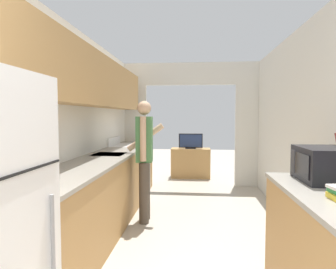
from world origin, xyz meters
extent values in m
cube|color=silver|center=(-1.39, 2.12, 1.25)|extent=(0.06, 7.83, 2.50)
cube|color=#B2844C|center=(-1.20, 3.11, 1.87)|extent=(0.32, 4.31, 0.65)
cube|color=silver|center=(-1.23, 5.46, 1.02)|extent=(0.65, 0.06, 2.05)
cube|color=silver|center=(1.23, 5.46, 1.02)|extent=(0.65, 0.06, 2.05)
cube|color=silver|center=(0.00, 5.46, 2.27)|extent=(3.12, 0.06, 0.45)
cube|color=#B2844C|center=(-1.06, 2.55, 0.44)|extent=(0.60, 3.19, 0.87)
cube|color=gray|center=(-1.06, 2.55, 0.89)|extent=(0.62, 3.21, 0.03)
cube|color=#B2844C|center=(-1.06, 5.07, 0.44)|extent=(0.60, 0.39, 0.87)
cube|color=gray|center=(-1.06, 5.08, 0.89)|extent=(0.62, 0.41, 0.03)
cube|color=#9EA3A8|center=(-1.06, 3.26, 0.90)|extent=(0.42, 0.44, 0.00)
cube|color=black|center=(-0.65, 0.57, 1.18)|extent=(0.01, 0.70, 0.01)
cylinder|color=#99999E|center=(-0.64, 0.80, 0.69)|extent=(0.02, 0.02, 0.65)
cube|color=white|center=(-1.05, 4.51, 0.45)|extent=(0.62, 0.73, 0.91)
cube|color=black|center=(-0.73, 4.51, 0.45)|extent=(0.01, 0.49, 0.27)
cylinder|color=#B7B7BC|center=(-0.71, 4.51, 0.68)|extent=(0.02, 0.58, 0.02)
cube|color=white|center=(-1.34, 4.51, 0.98)|extent=(0.04, 0.73, 0.14)
cylinder|color=#232328|center=(-0.92, 4.35, 0.90)|extent=(0.16, 0.16, 0.01)
cylinder|color=#232328|center=(-0.92, 4.67, 0.90)|extent=(0.16, 0.16, 0.01)
cylinder|color=#232328|center=(-1.17, 4.35, 0.90)|extent=(0.16, 0.16, 0.01)
cylinder|color=#232328|center=(-1.17, 4.67, 0.90)|extent=(0.16, 0.16, 0.01)
cylinder|color=#4C4238|center=(-0.57, 3.18, 0.40)|extent=(0.14, 0.14, 0.81)
cylinder|color=#4C4238|center=(-0.58, 3.35, 0.40)|extent=(0.14, 0.14, 0.81)
cube|color=#4C844C|center=(-0.57, 3.26, 1.11)|extent=(0.22, 0.22, 0.61)
cylinder|color=#DBAD89|center=(-0.56, 3.12, 1.13)|extent=(0.08, 0.08, 0.58)
cylinder|color=#DBAD89|center=(-0.58, 3.41, 1.13)|extent=(0.52, 0.11, 0.40)
sphere|color=#DBAD89|center=(-0.57, 3.26, 1.53)|extent=(0.19, 0.19, 0.19)
cube|color=black|center=(1.14, 1.77, 1.04)|extent=(0.40, 0.50, 0.27)
cube|color=black|center=(0.94, 1.72, 1.04)|extent=(0.01, 0.30, 0.18)
cube|color=#38383D|center=(0.94, 1.94, 1.04)|extent=(0.01, 0.10, 0.19)
cube|color=#B2844C|center=(0.00, 6.22, 0.34)|extent=(0.89, 0.42, 0.67)
cube|color=black|center=(0.00, 6.18, 0.68)|extent=(0.24, 0.16, 0.02)
cube|color=black|center=(0.00, 6.18, 0.86)|extent=(0.54, 0.04, 0.33)
cube|color=navy|center=(0.00, 6.16, 0.86)|extent=(0.50, 0.01, 0.29)
cube|color=#B7B7BC|center=(-1.01, 5.11, 0.91)|extent=(0.16, 0.21, 0.00)
cube|color=black|center=(-1.01, 4.94, 0.92)|extent=(0.08, 0.10, 0.02)
camera|label=1|loc=(0.11, -0.67, 1.42)|focal=32.00mm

